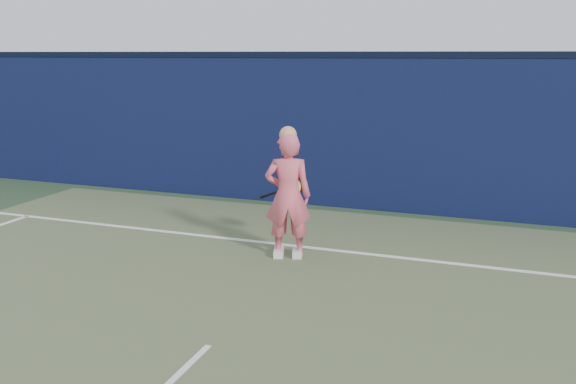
% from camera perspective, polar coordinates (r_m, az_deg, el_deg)
% --- Properties ---
extents(backstop_wall, '(24.00, 0.40, 2.50)m').
position_cam_1_polar(backstop_wall, '(10.34, 6.44, 5.43)').
color(backstop_wall, '#0C1938').
rests_on(backstop_wall, ground).
extents(wall_cap, '(24.00, 0.42, 0.10)m').
position_cam_1_polar(wall_cap, '(10.26, 6.63, 12.65)').
color(wall_cap, black).
rests_on(wall_cap, backstop_wall).
extents(player, '(0.68, 0.54, 1.69)m').
position_cam_1_polar(player, '(7.72, 0.00, -0.30)').
color(player, '#EE5C70').
rests_on(player, ground).
extents(racket, '(0.52, 0.39, 0.33)m').
position_cam_1_polar(racket, '(8.20, 0.20, 0.37)').
color(racket, black).
rests_on(racket, ground).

